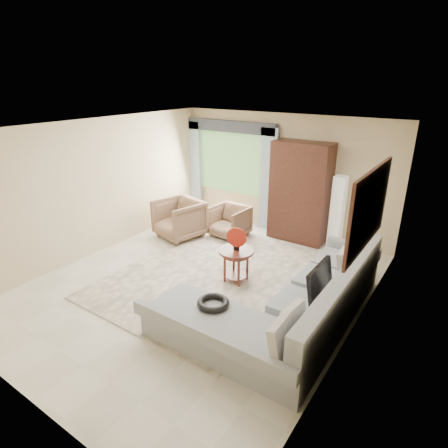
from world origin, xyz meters
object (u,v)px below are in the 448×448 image
Objects in this scene: armchair_left at (179,219)px; floor_lamp at (337,213)px; tv_screen at (320,282)px; armoire at (300,193)px; coffee_table at (236,265)px; sectional_sofa at (293,310)px; armchair_right at (229,221)px; potted_plant at (193,209)px.

floor_lamp is at bearing 39.72° from armchair_left.
armoire is (-1.50, 2.70, 0.33)m from tv_screen.
armoire is at bearing 46.20° from armchair_left.
armchair_left is (-3.68, 1.34, -0.30)m from tv_screen.
armchair_left is (-2.07, 0.93, 0.10)m from coffee_table.
armchair_left is (-3.41, 1.54, 0.14)m from sectional_sofa.
floor_lamp is at bearing 23.49° from armchair_right.
potted_plant is (-3.90, 2.63, -0.04)m from sectional_sofa.
armchair_right is at bearing 127.10° from coffee_table.
floor_lamp reaches higher than tv_screen.
floor_lamp is (2.98, 1.42, 0.33)m from armchair_left.
tv_screen reaches higher than sectional_sofa.
coffee_table is at bearing -92.67° from armoire.
coffee_table is at bearing -49.51° from armchair_right.
tv_screen is 3.45m from armchair_right.
potted_plant is at bearing 128.30° from armchair_left.
coffee_table is 1.98m from armchair_right.
coffee_table is 0.65× the size of armchair_left.
armoire is (-1.23, 2.90, 0.77)m from sectional_sofa.
sectional_sofa is at bearing -66.94° from armoire.
tv_screen is 3.10m from armoire.
floor_lamp reaches higher than sectional_sofa.
floor_lamp is (-0.43, 2.96, 0.47)m from sectional_sofa.
sectional_sofa is at bearing -37.43° from armchair_right.
floor_lamp reaches higher than potted_plant.
armoire reaches higher than armchair_left.
sectional_sofa is 3.35m from armchair_right.
tv_screen is at bearing -30.23° from potted_plant.
tv_screen is at bearing -14.28° from coffee_table.
tv_screen is at bearing -5.71° from armchair_left.
sectional_sofa reaches higher than armchair_left.
sectional_sofa is 1.65× the size of armoire.
armoire is at bearing 113.06° from sectional_sofa.
floor_lamp is at bearing 98.33° from sectional_sofa.
armchair_right is at bearing 139.18° from sectional_sofa.
floor_lamp reaches higher than coffee_table.
potted_plant is at bearing 165.56° from armchair_right.
armchair_right reaches higher than coffee_table.
floor_lamp reaches higher than armchair_right.
sectional_sofa is at bearing -81.67° from floor_lamp.
tv_screen is 2.84m from floor_lamp.
tv_screen is 0.49× the size of floor_lamp.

